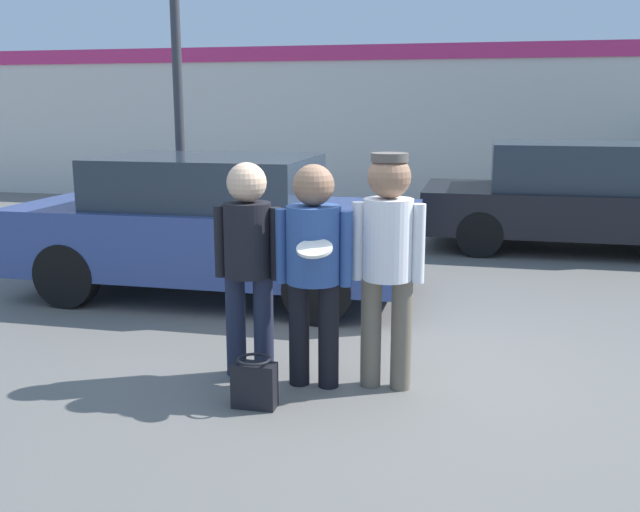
% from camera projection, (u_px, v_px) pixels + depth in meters
% --- Properties ---
extents(ground_plane, '(56.00, 56.00, 0.00)m').
position_uv_depth(ground_plane, '(373.00, 372.00, 5.51)').
color(ground_plane, '#66635E').
extents(storefront_building, '(24.00, 0.22, 3.20)m').
position_uv_depth(storefront_building, '(447.00, 125.00, 14.26)').
color(storefront_building, silver).
rests_on(storefront_building, ground).
extents(person_left, '(0.52, 0.35, 1.62)m').
position_uv_depth(person_left, '(248.00, 252.00, 5.25)').
color(person_left, '#1E2338').
rests_on(person_left, ground).
extents(person_middle_with_frisbee, '(0.56, 0.58, 1.62)m').
position_uv_depth(person_middle_with_frisbee, '(314.00, 256.00, 5.06)').
color(person_middle_with_frisbee, black).
rests_on(person_middle_with_frisbee, ground).
extents(person_right, '(0.52, 0.35, 1.70)m').
position_uv_depth(person_right, '(388.00, 249.00, 5.01)').
color(person_right, '#665B4C').
rests_on(person_right, ground).
extents(parked_car_near, '(4.22, 1.90, 1.49)m').
position_uv_depth(parked_car_near, '(216.00, 225.00, 7.67)').
color(parked_car_near, '#334784').
rests_on(parked_car_near, ground).
extents(parked_car_far, '(4.25, 1.97, 1.50)m').
position_uv_depth(parked_car_far, '(575.00, 197.00, 10.08)').
color(parked_car_far, black).
rests_on(parked_car_far, ground).
extents(handbag, '(0.30, 0.23, 0.35)m').
position_uv_depth(handbag, '(254.00, 383.00, 4.84)').
color(handbag, black).
rests_on(handbag, ground).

